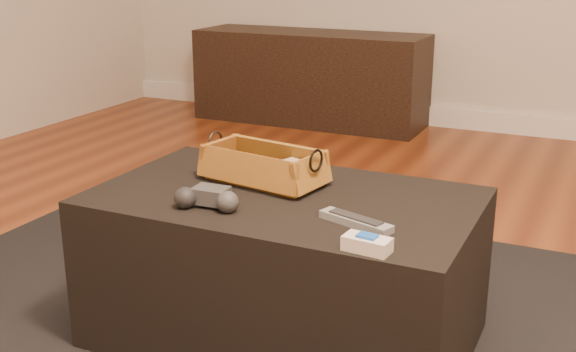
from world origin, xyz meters
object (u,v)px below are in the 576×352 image
at_px(game_controller, 208,198).
at_px(cream_gadget, 367,244).
at_px(ottoman, 284,267).
at_px(tv_remote, 256,174).
at_px(media_cabinet, 310,78).
at_px(silver_remote, 356,221).
at_px(wicker_basket, 263,168).

height_order(game_controller, cream_gadget, game_controller).
distance_m(ottoman, game_controller, 0.32).
height_order(tv_remote, game_controller, game_controller).
xyz_separation_m(media_cabinet, silver_remote, (1.25, -2.61, 0.16)).
height_order(media_cabinet, cream_gadget, media_cabinet).
relative_size(media_cabinet, cream_gadget, 13.42).
bearing_deg(media_cabinet, wicker_basket, -69.38).
distance_m(silver_remote, cream_gadget, 0.15).
xyz_separation_m(media_cabinet, ottoman, (1.01, -2.48, -0.06)).
relative_size(ottoman, cream_gadget, 9.38).
xyz_separation_m(wicker_basket, silver_remote, (0.35, -0.20, -0.03)).
height_order(ottoman, cream_gadget, cream_gadget).
height_order(silver_remote, cream_gadget, cream_gadget).
distance_m(media_cabinet, wicker_basket, 2.58).
xyz_separation_m(wicker_basket, cream_gadget, (0.42, -0.33, -0.02)).
bearing_deg(silver_remote, cream_gadget, -60.86).
height_order(media_cabinet, game_controller, media_cabinet).
relative_size(wicker_basket, cream_gadget, 3.49).
bearing_deg(wicker_basket, game_controller, -96.30).
distance_m(tv_remote, game_controller, 0.24).
relative_size(game_controller, silver_remote, 0.89).
xyz_separation_m(media_cabinet, game_controller, (0.88, -2.66, 0.18)).
relative_size(media_cabinet, silver_remote, 7.31).
relative_size(tv_remote, wicker_basket, 0.49).
distance_m(tv_remote, cream_gadget, 0.54).
distance_m(media_cabinet, cream_gadget, 3.05).
height_order(media_cabinet, tv_remote, media_cabinet).
bearing_deg(silver_remote, wicker_basket, 149.95).
distance_m(wicker_basket, cream_gadget, 0.54).
bearing_deg(cream_gadget, game_controller, 169.42).
bearing_deg(game_controller, tv_remote, 88.04).
bearing_deg(tv_remote, wicker_basket, 30.87).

